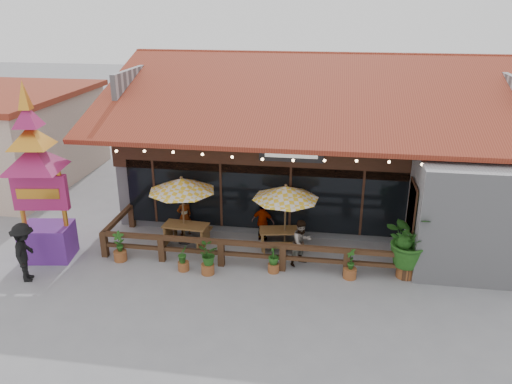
% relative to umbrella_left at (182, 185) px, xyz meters
% --- Properties ---
extents(ground, '(100.00, 100.00, 0.00)m').
position_rel_umbrella_left_xyz_m(ground, '(4.15, -0.92, -2.18)').
color(ground, gray).
rests_on(ground, ground).
extents(restaurant_building, '(15.50, 14.73, 6.09)m').
position_rel_umbrella_left_xyz_m(restaurant_building, '(4.41, 5.69, 0.03)').
color(restaurant_building, '#A5A4A9').
rests_on(restaurant_building, ground).
extents(patio_railing, '(10.00, 2.60, 0.92)m').
position_rel_umbrella_left_xyz_m(patio_railing, '(1.90, -1.19, -1.57)').
color(patio_railing, '#412517').
rests_on(patio_railing, ground).
extents(umbrella_left, '(2.66, 2.66, 2.50)m').
position_rel_umbrella_left_xyz_m(umbrella_left, '(0.00, 0.00, 0.00)').
color(umbrella_left, brown).
rests_on(umbrella_left, ground).
extents(umbrella_right, '(2.77, 2.77, 2.41)m').
position_rel_umbrella_left_xyz_m(umbrella_right, '(3.57, 0.01, -0.08)').
color(umbrella_right, brown).
rests_on(umbrella_right, ground).
extents(picnic_table_left, '(1.64, 1.44, 0.74)m').
position_rel_umbrella_left_xyz_m(picnic_table_left, '(0.10, -0.10, -1.68)').
color(picnic_table_left, brown).
rests_on(picnic_table_left, ground).
extents(picnic_table_right, '(1.68, 1.52, 0.71)m').
position_rel_umbrella_left_xyz_m(picnic_table_right, '(3.44, 0.08, -1.70)').
color(picnic_table_right, brown).
rests_on(picnic_table_right, ground).
extents(thai_sign_tower, '(2.66, 2.66, 6.33)m').
position_rel_umbrella_left_xyz_m(thai_sign_tower, '(-4.15, -1.76, 1.17)').
color(thai_sign_tower, '#5E2588').
rests_on(thai_sign_tower, ground).
extents(tropical_plant, '(2.07, 2.01, 2.18)m').
position_rel_umbrella_left_xyz_m(tropical_plant, '(7.50, -1.23, -0.93)').
color(tropical_plant, brown).
rests_on(tropical_plant, ground).
extents(diner_a, '(0.66, 0.62, 1.51)m').
position_rel_umbrella_left_xyz_m(diner_a, '(-0.16, 0.62, -1.43)').
color(diner_a, '#3A1D12').
rests_on(diner_a, ground).
extents(diner_b, '(0.95, 0.95, 1.56)m').
position_rel_umbrella_left_xyz_m(diner_b, '(4.21, -0.94, -1.40)').
color(diner_b, '#3A1D12').
rests_on(diner_b, ground).
extents(diner_c, '(0.88, 0.48, 1.42)m').
position_rel_umbrella_left_xyz_m(diner_c, '(2.73, 0.61, -1.47)').
color(diner_c, '#3A1D12').
rests_on(diner_c, ground).
extents(pedestrian, '(1.08, 1.39, 1.89)m').
position_rel_umbrella_left_xyz_m(pedestrian, '(-4.03, -3.19, -1.24)').
color(pedestrian, black).
rests_on(pedestrian, ground).
extents(planter_a, '(0.44, 0.43, 1.05)m').
position_rel_umbrella_left_xyz_m(planter_a, '(-1.73, -1.61, -1.74)').
color(planter_a, brown).
rests_on(planter_a, ground).
extents(planter_b, '(0.40, 0.42, 0.88)m').
position_rel_umbrella_left_xyz_m(planter_b, '(0.52, -1.91, -1.78)').
color(planter_b, brown).
rests_on(planter_b, ground).
extents(planter_c, '(0.68, 0.61, 1.02)m').
position_rel_umbrella_left_xyz_m(planter_c, '(1.34, -2.00, -1.61)').
color(planter_c, brown).
rests_on(planter_c, ground).
extents(planter_d, '(0.45, 0.45, 0.88)m').
position_rel_umbrella_left_xyz_m(planter_d, '(3.38, -1.58, -1.75)').
color(planter_d, brown).
rests_on(planter_d, ground).
extents(planter_e, '(0.41, 0.41, 1.01)m').
position_rel_umbrella_left_xyz_m(planter_e, '(5.77, -1.58, -1.75)').
color(planter_e, brown).
rests_on(planter_e, ground).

